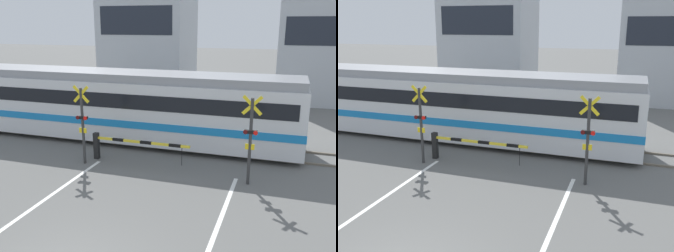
# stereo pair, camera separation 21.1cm
# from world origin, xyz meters

# --- Properties ---
(rail_track_near) EXTENTS (50.00, 0.10, 0.08)m
(rail_track_near) POSITION_xyz_m (0.00, 9.35, 0.04)
(rail_track_near) COLOR #6B6051
(rail_track_near) RESTS_ON ground_plane
(rail_track_far) EXTENTS (50.00, 0.10, 0.08)m
(rail_track_far) POSITION_xyz_m (0.00, 10.79, 0.04)
(rail_track_far) COLOR #6B6051
(rail_track_far) RESTS_ON ground_plane
(road_stripe_left) EXTENTS (0.14, 11.02, 0.01)m
(road_stripe_left) POSITION_xyz_m (-2.78, 1.51, 0.00)
(road_stripe_left) COLOR white
(road_stripe_left) RESTS_ON ground_plane
(commuter_train) EXTENTS (16.67, 2.77, 3.29)m
(commuter_train) POSITION_xyz_m (-3.20, 10.07, 1.76)
(commuter_train) COLOR silver
(commuter_train) RESTS_ON ground_plane
(crossing_barrier_near) EXTENTS (4.08, 0.20, 1.11)m
(crossing_barrier_near) POSITION_xyz_m (-1.95, 7.32, 0.74)
(crossing_barrier_near) COLOR black
(crossing_barrier_near) RESTS_ON ground_plane
(crossing_barrier_far) EXTENTS (4.08, 0.20, 1.11)m
(crossing_barrier_far) POSITION_xyz_m (1.95, 13.38, 0.74)
(crossing_barrier_far) COLOR black
(crossing_barrier_far) RESTS_ON ground_plane
(crossing_signal_left) EXTENTS (0.68, 0.15, 3.15)m
(crossing_signal_left) POSITION_xyz_m (-3.23, 6.68, 1.74)
(crossing_signal_left) COLOR #333333
(crossing_signal_left) RESTS_ON ground_plane
(crossing_signal_right) EXTENTS (0.68, 0.15, 3.15)m
(crossing_signal_right) POSITION_xyz_m (3.23, 6.68, 1.74)
(crossing_signal_right) COLOR #333333
(crossing_signal_right) RESTS_ON ground_plane
(pedestrian) EXTENTS (0.38, 0.23, 1.74)m
(pedestrian) POSITION_xyz_m (0.87, 17.26, 1.01)
(pedestrian) COLOR #33384C
(pedestrian) RESTS_ON ground_plane
(building_left_of_street) EXTENTS (6.74, 5.32, 10.25)m
(building_left_of_street) POSITION_xyz_m (-6.75, 23.06, 5.13)
(building_left_of_street) COLOR #B2B7BC
(building_left_of_street) RESTS_ON ground_plane
(building_right_of_street) EXTENTS (5.06, 5.32, 9.02)m
(building_right_of_street) POSITION_xyz_m (5.91, 23.06, 4.51)
(building_right_of_street) COLOR #B2B7BC
(building_right_of_street) RESTS_ON ground_plane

